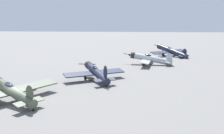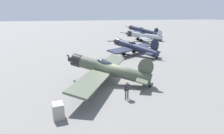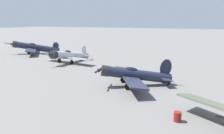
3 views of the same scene
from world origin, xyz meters
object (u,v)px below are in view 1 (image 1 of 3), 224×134
airplane_foreground (11,91)px  airplane_mid_apron (96,72)px  airplane_outer_stand (171,51)px  fuel_drum (34,87)px  airplane_far_line (150,59)px

airplane_foreground → airplane_mid_apron: airplane_mid_apron is taller
airplane_foreground → airplane_mid_apron: bearing=-92.0°
airplane_outer_stand → fuel_drum: (-24.58, -36.95, -1.04)m
airplane_mid_apron → airplane_far_line: airplane_mid_apron is taller
airplane_foreground → airplane_outer_stand: size_ratio=1.11×
airplane_far_line → fuel_drum: airplane_far_line is taller
airplane_far_line → airplane_outer_stand: (6.72, 14.49, 0.06)m
fuel_drum → airplane_mid_apron: bearing=38.2°
airplane_mid_apron → fuel_drum: airplane_mid_apron is taller
airplane_foreground → airplane_far_line: bearing=-90.6°
airplane_foreground → airplane_mid_apron: size_ratio=1.25×
fuel_drum → airplane_foreground: bearing=-92.3°
airplane_foreground → fuel_drum: size_ratio=15.52×
airplane_mid_apron → fuel_drum: 10.30m
fuel_drum → airplane_outer_stand: bearing=56.4°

